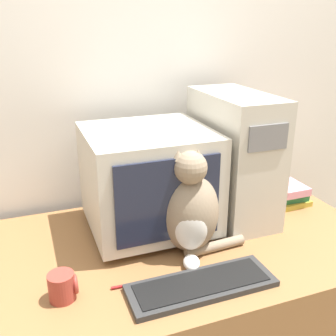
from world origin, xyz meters
TOP-DOWN VIEW (x-y plane):
  - wall_back at (0.00, 0.84)m, footprint 7.00×0.05m
  - desk at (0.00, 0.39)m, footprint 1.38×0.78m
  - crt_monitor at (-0.07, 0.52)m, footprint 0.43×0.41m
  - computer_tower at (0.27, 0.52)m, footprint 0.21×0.43m
  - keyboard at (-0.04, 0.13)m, footprint 0.43×0.15m
  - cat at (0.01, 0.33)m, footprint 0.30×0.27m
  - book_stack at (0.53, 0.54)m, footprint 0.17×0.21m
  - pen at (-0.20, 0.22)m, footprint 0.16×0.02m
  - mug at (-0.41, 0.23)m, footprint 0.08×0.07m

SIDE VIEW (x-z plane):
  - desk at x=0.00m, z-range 0.00..0.74m
  - pen at x=-0.20m, z-range 0.74..0.75m
  - keyboard at x=-0.04m, z-range 0.74..0.76m
  - mug at x=-0.41m, z-range 0.74..0.82m
  - book_stack at x=0.53m, z-range 0.74..0.83m
  - cat at x=0.01m, z-range 0.71..1.07m
  - crt_monitor at x=-0.07m, z-range 0.75..1.12m
  - computer_tower at x=0.27m, z-range 0.74..1.22m
  - wall_back at x=0.00m, z-range 0.00..2.50m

